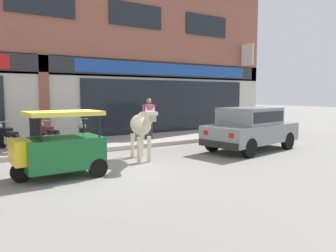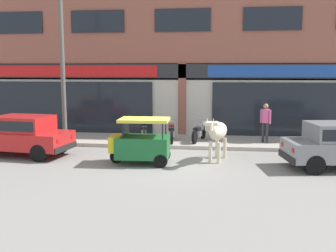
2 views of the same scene
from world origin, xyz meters
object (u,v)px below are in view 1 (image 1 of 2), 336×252
object	(u,v)px
cow	(141,126)
pedestrian	(149,114)
auto_rickshaw	(59,149)
car_1	(251,127)
motorcycle_1	(50,136)
motorcycle_2	(82,133)
motorcycle_0	(9,138)

from	to	relation	value
cow	pedestrian	world-z (taller)	pedestrian
auto_rickshaw	pedestrian	bearing A→B (deg)	39.50
car_1	motorcycle_1	size ratio (longest dim) A/B	2.09
motorcycle_1	motorcycle_2	bearing A→B (deg)	8.17
car_1	motorcycle_0	distance (m)	7.84
cow	motorcycle_1	xyz separation A→B (m)	(-1.92, 2.77, -0.47)
auto_rickshaw	motorcycle_1	bearing A→B (deg)	80.19
car_1	motorcycle_0	bearing A→B (deg)	153.22
car_1	pedestrian	bearing A→B (deg)	118.84
motorcycle_0	motorcycle_2	xyz separation A→B (m)	(2.35, -0.02, 0.00)
auto_rickshaw	motorcycle_1	world-z (taller)	auto_rickshaw
motorcycle_1	motorcycle_0	bearing A→B (deg)	171.46
auto_rickshaw	motorcycle_2	xyz separation A→B (m)	(1.75, 3.65, -0.13)
car_1	auto_rickshaw	xyz separation A→B (m)	(-6.40, -0.13, -0.15)
cow	car_1	xyz separation A→B (m)	(3.88, -0.58, -0.19)
motorcycle_1	motorcycle_2	world-z (taller)	same
pedestrian	auto_rickshaw	bearing A→B (deg)	-140.50
cow	pedestrian	distance (m)	3.53
cow	motorcycle_1	distance (m)	3.40
motorcycle_0	auto_rickshaw	bearing A→B (deg)	-80.69
cow	motorcycle_2	bearing A→B (deg)	104.65
pedestrian	motorcycle_2	bearing A→B (deg)	-179.58
pedestrian	cow	bearing A→B (deg)	-123.17
cow	pedestrian	bearing A→B (deg)	56.83
car_1	auto_rickshaw	world-z (taller)	auto_rickshaw
motorcycle_0	pedestrian	distance (m)	5.09
cow	motorcycle_0	size ratio (longest dim) A/B	1.18
motorcycle_0	motorcycle_1	xyz separation A→B (m)	(1.20, -0.18, 0.00)
motorcycle_1	pedestrian	xyz separation A→B (m)	(3.85, 0.18, 0.60)
car_1	motorcycle_1	bearing A→B (deg)	149.96
motorcycle_1	car_1	bearing A→B (deg)	-30.04
motorcycle_0	motorcycle_2	world-z (taller)	same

